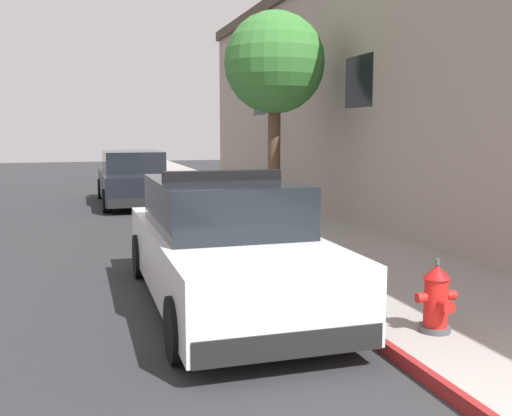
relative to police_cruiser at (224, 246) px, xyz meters
The scene contains 7 objects.
sidewalk_pavement 5.81m from the police_cruiser, 62.92° to the left, with size 2.97×60.00×0.13m, color gray.
curb_painted_edge 5.30m from the police_cruiser, 77.91° to the left, with size 0.08×60.00×0.13m, color maroon.
storefront_building 9.57m from the police_cruiser, 30.04° to the left, with size 8.07×26.00×6.19m.
police_cruiser is the anchor object (origin of this frame).
parked_car_silver_ahead 10.62m from the police_cruiser, 90.82° to the left, with size 1.94×4.84×1.56m.
fire_hydrant 2.67m from the police_cruiser, 49.69° to the right, with size 0.44×0.40×0.76m.
street_tree 6.70m from the police_cruiser, 65.54° to the left, with size 2.22×2.22×4.62m.
Camera 1 is at (-2.86, -2.23, 2.18)m, focal length 41.60 mm.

